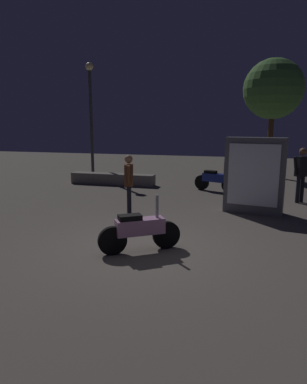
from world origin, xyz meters
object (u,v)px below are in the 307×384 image
at_px(motorcycle_pink_foreground, 140,230).
at_px(motorcycle_blue_parked_left, 215,180).
at_px(person_bystander_far, 302,170).
at_px(kiosk_billboard, 254,176).
at_px(person_rider_beside, 129,179).
at_px(streetlamp_near, 91,106).

relative_size(motorcycle_pink_foreground, motorcycle_blue_parked_left, 0.90).
xyz_separation_m(person_bystander_far, kiosk_billboard, (-1.44, -1.66, 0.01)).
bearing_deg(person_rider_beside, person_bystander_far, -168.48).
bearing_deg(motorcycle_blue_parked_left, kiosk_billboard, -45.21).
height_order(streetlamp_near, kiosk_billboard, streetlamp_near).
height_order(motorcycle_blue_parked_left, person_rider_beside, person_rider_beside).
relative_size(person_rider_beside, kiosk_billboard, 0.78).
distance_m(motorcycle_blue_parked_left, person_bystander_far, 3.06).
xyz_separation_m(motorcycle_blue_parked_left, person_bystander_far, (2.76, -1.17, 0.60)).
relative_size(motorcycle_pink_foreground, kiosk_billboard, 0.68).
height_order(person_bystander_far, streetlamp_near, streetlamp_near).
bearing_deg(streetlamp_near, motorcycle_blue_parked_left, -20.52).
distance_m(person_bystander_far, streetlamp_near, 9.61).
bearing_deg(motorcycle_pink_foreground, person_bystander_far, 22.30).
xyz_separation_m(motorcycle_blue_parked_left, person_rider_beside, (-1.99, -3.91, 0.54)).
distance_m(person_rider_beside, person_bystander_far, 5.48).
bearing_deg(kiosk_billboard, person_rider_beside, 27.02).
bearing_deg(person_bystander_far, person_rider_beside, -92.80).
distance_m(motorcycle_pink_foreground, person_bystander_far, 6.52).
xyz_separation_m(motorcycle_pink_foreground, person_bystander_far, (3.61, 5.40, 0.60)).
relative_size(motorcycle_pink_foreground, person_rider_beside, 0.87).
bearing_deg(streetlamp_near, motorcycle_pink_foreground, -59.88).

